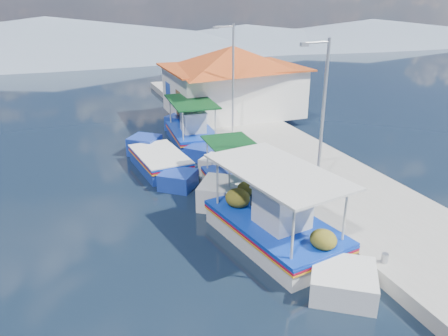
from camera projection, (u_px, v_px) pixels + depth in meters
name	position (u px, v px, depth m)	size (l,w,h in m)	color
ground	(228.00, 250.00, 14.50)	(160.00, 160.00, 0.00)	black
quay	(295.00, 161.00, 21.57)	(5.00, 44.00, 0.50)	#A29F97
bollards	(263.00, 164.00, 20.08)	(0.20, 17.20, 0.30)	#A5A8AD
main_caique	(274.00, 226.00, 14.85)	(3.64, 8.89, 2.97)	silver
caique_green_canopy	(233.00, 185.00, 18.64)	(2.06, 6.41, 2.40)	silver
caique_blue_hull	(160.00, 162.00, 21.20)	(2.46, 6.90, 1.23)	navy
caique_far	(192.00, 134.00, 24.92)	(2.60, 7.73, 2.71)	navy
harbor_building	(233.00, 79.00, 28.55)	(10.49, 10.49, 4.40)	white
lamp_post_near	(321.00, 111.00, 16.31)	(1.21, 0.14, 6.00)	#A5A8AD
lamp_post_far	(232.00, 74.00, 24.12)	(1.21, 0.14, 6.00)	#A5A8AD
mountain_ridge	(131.00, 38.00, 64.53)	(171.40, 96.00, 5.50)	slate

